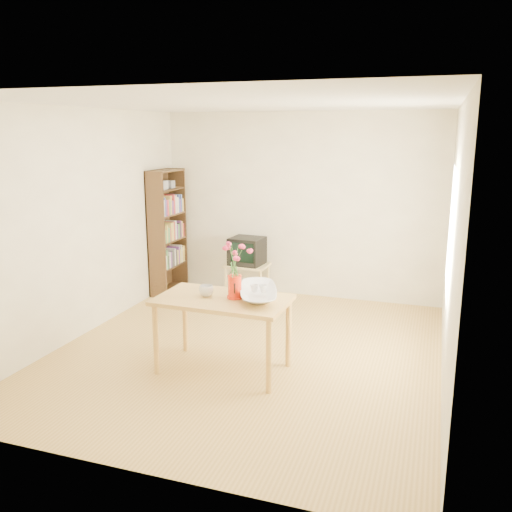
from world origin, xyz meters
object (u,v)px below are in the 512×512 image
(table, at_px, (223,307))
(television, at_px, (247,250))
(bowl, at_px, (258,272))
(pitcher, at_px, (235,288))
(mug, at_px, (206,291))

(table, xyz_separation_m, television, (-0.63, 2.49, 0.00))
(bowl, height_order, television, bowl)
(table, height_order, bowl, bowl)
(table, relative_size, pitcher, 5.62)
(television, bearing_deg, bowl, -62.82)
(table, relative_size, television, 2.68)
(bowl, bearing_deg, table, -155.40)
(mug, bearing_deg, pitcher, 165.63)
(table, relative_size, bowl, 2.42)
(mug, bearing_deg, bowl, 174.55)
(table, distance_m, television, 2.56)
(table, distance_m, mug, 0.23)
(mug, height_order, bowl, bowl)
(bowl, relative_size, television, 1.11)
(table, height_order, mug, mug)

